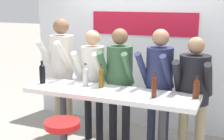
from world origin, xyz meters
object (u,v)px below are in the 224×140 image
Objects in this scene: person_center at (159,78)px; tasting_table at (109,103)px; person_left at (93,73)px; wine_bottle_1 at (101,77)px; wine_bottle_4 at (196,88)px; person_center_right at (194,86)px; person_far_left at (62,63)px; wine_glass_0 at (74,75)px; person_center_left at (119,75)px; wine_bottle_2 at (86,76)px; wine_bottle_3 at (154,86)px; wine_bottle_0 at (42,73)px.

tasting_table is at bearing -128.66° from person_center.
tasting_table is 1.34× the size of person_left.
wine_bottle_4 is at bearing 0.61° from wine_bottle_1.
person_center_right is at bearing -4.96° from person_left.
person_left is (0.54, -0.05, -0.10)m from person_far_left.
person_center_right reaches higher than wine_glass_0.
person_center_left is (0.42, -0.03, 0.02)m from person_left.
person_center_right is 5.34× the size of wine_bottle_2.
tasting_table is at bearing 175.23° from wine_bottle_3.
wine_bottle_3 is 1.20× the size of wine_bottle_4.
wine_bottle_0 is 1.19× the size of wine_bottle_4.
person_center_left reaches higher than person_left.
wine_bottle_1 is 1.74× the size of wine_glass_0.
wine_bottle_2 is at bearing -136.31° from person_center_left.
person_left is 0.97× the size of person_center.
person_center reaches higher than wine_glass_0.
person_center reaches higher than wine_bottle_2.
person_center_left reaches higher than person_center_right.
tasting_table is 0.35m from wine_bottle_1.
wine_bottle_0 is (0.01, -0.52, -0.03)m from person_far_left.
person_center_right is at bearing 3.07° from person_far_left.
person_far_left reaches higher than wine_bottle_2.
person_far_left is 10.11× the size of wine_glass_0.
wine_glass_0 is at bearing -110.74° from person_left.
person_center_right reaches higher than wine_bottle_1.
tasting_table is at bearing -86.40° from person_center_left.
tasting_table is 1.30× the size of person_center.
wine_bottle_3 reaches higher than wine_glass_0.
wine_bottle_4 is (1.20, 0.01, -0.02)m from wine_bottle_1.
person_far_left is 1.11× the size of person_center_right.
wine_bottle_0 is at bearing -153.46° from person_center.
wine_bottle_4 is at bearing -0.31° from wine_glass_0.
person_center is at bearing 21.75° from wine_bottle_2.
person_left is at bearing 174.66° from person_center_left.
person_center is at bearing 146.51° from wine_bottle_4.
person_center_left is 9.50× the size of wine_glass_0.
person_center_right is 1.57m from wine_glass_0.
person_left is 6.29× the size of wine_bottle_4.
wine_bottle_2 is (-0.90, -0.36, 0.03)m from person_center.
person_center is 1.05× the size of person_center_right.
person_far_left reaches higher than person_left.
person_center is (0.55, 0.01, 0.01)m from person_center_left.
wine_bottle_2 is 0.97× the size of wine_bottle_3.
person_center is 1.13m from wine_glass_0.
wine_glass_0 is at bearing -167.68° from person_center_right.
tasting_table is 1.03m from wine_bottle_0.
wine_bottle_2 is at bearing -5.98° from wine_glass_0.
person_center_right is (1.96, -0.08, -0.13)m from person_far_left.
wine_bottle_1 reaches higher than wine_glass_0.
person_left is 0.98× the size of person_center_left.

